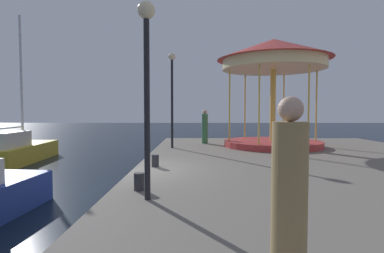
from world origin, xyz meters
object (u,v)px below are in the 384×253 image
object	(u,v)px
sailboat_yellow	(14,150)
lamp_post_near_edge	(147,64)
person_near_carousel	(205,128)
bollard_north	(155,161)
carousel	(273,66)
bollard_south	(139,182)
lamp_post_mid_promenade	(172,84)
person_far_corner	(289,204)

from	to	relation	value
sailboat_yellow	lamp_post_near_edge	size ratio (longest dim) A/B	1.92
sailboat_yellow	person_near_carousel	distance (m)	10.01
bollard_north	carousel	bearing A→B (deg)	47.52
sailboat_yellow	person_near_carousel	world-z (taller)	sailboat_yellow
bollard_south	person_near_carousel	size ratio (longest dim) A/B	0.21
sailboat_yellow	lamp_post_mid_promenade	bearing A→B (deg)	-1.85
lamp_post_near_edge	bollard_north	size ratio (longest dim) A/B	10.01
lamp_post_mid_promenade	carousel	bearing A→B (deg)	7.14
lamp_post_mid_promenade	person_far_corner	bearing A→B (deg)	-80.40
bollard_south	carousel	bearing A→B (deg)	58.83
lamp_post_near_edge	person_near_carousel	size ratio (longest dim) A/B	2.11
sailboat_yellow	bollard_south	bearing A→B (deg)	-46.38
bollard_south	person_near_carousel	world-z (taller)	person_near_carousel
bollard_south	person_far_corner	xyz separation A→B (m)	(2.18, -3.98, 0.72)
carousel	sailboat_yellow	bearing A→B (deg)	-178.35
carousel	bollard_south	distance (m)	10.91
bollard_north	person_far_corner	size ratio (longest dim) A/B	0.21
sailboat_yellow	carousel	size ratio (longest dim) A/B	1.34
lamp_post_mid_promenade	bollard_south	distance (m)	8.60
carousel	person_far_corner	distance (m)	13.45
sailboat_yellow	bollard_south	size ratio (longest dim) A/B	19.24
person_far_corner	lamp_post_mid_promenade	bearing A→B (deg)	99.60
lamp_post_near_edge	bollard_north	world-z (taller)	lamp_post_near_edge
sailboat_yellow	person_near_carousel	size ratio (longest dim) A/B	4.05
lamp_post_mid_promenade	bollard_north	xyz separation A→B (m)	(-0.16, -5.14, -2.96)
person_far_corner	bollard_north	bearing A→B (deg)	107.66
lamp_post_near_edge	person_far_corner	xyz separation A→B (m)	(1.88, -3.25, -1.84)
sailboat_yellow	bollard_north	xyz separation A→B (m)	(7.92, -5.40, 0.36)
bollard_south	lamp_post_near_edge	bearing A→B (deg)	-67.09
lamp_post_near_edge	lamp_post_mid_promenade	xyz separation A→B (m)	(-0.16, 8.80, 0.40)
bollard_south	person_far_corner	size ratio (longest dim) A/B	0.21
carousel	lamp_post_mid_promenade	size ratio (longest dim) A/B	1.23
sailboat_yellow	person_far_corner	bearing A→B (deg)	-50.56
bollard_south	bollard_north	bearing A→B (deg)	90.35
lamp_post_mid_promenade	person_far_corner	distance (m)	12.42
lamp_post_mid_promenade	bollard_north	size ratio (longest dim) A/B	11.68
carousel	bollard_north	world-z (taller)	carousel
sailboat_yellow	lamp_post_mid_promenade	world-z (taller)	sailboat_yellow
bollard_north	person_near_carousel	bearing A→B (deg)	75.71
person_near_carousel	bollard_south	bearing A→B (deg)	-100.18
carousel	lamp_post_near_edge	world-z (taller)	carousel
lamp_post_mid_promenade	sailboat_yellow	bearing A→B (deg)	178.15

